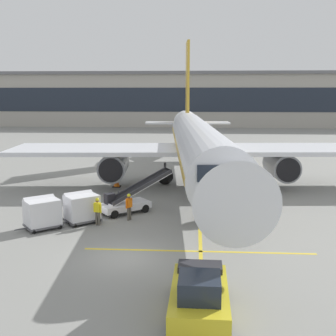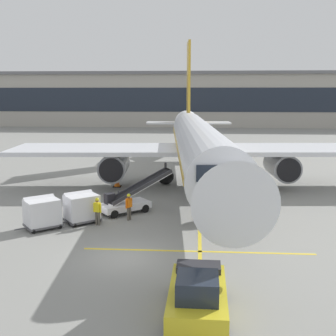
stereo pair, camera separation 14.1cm
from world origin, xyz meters
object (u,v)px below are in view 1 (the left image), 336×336
Objects in this scene: ground_crew_wingwalker at (129,205)px; safety_cone_engine_keepout at (117,182)px; baggage_cart_lead at (82,207)px; ground_crew_by_loader at (82,202)px; parked_airplane at (197,144)px; ground_crew_marshaller at (84,209)px; baggage_cart_second at (42,212)px; belt_loader at (128,200)px; pushback_tug at (199,294)px; ground_crew_by_carts at (98,210)px.

safety_cone_engine_keepout is at bearing 104.98° from ground_crew_wingwalker.
ground_crew_by_loader is (-0.29, 1.11, -0.00)m from baggage_cart_lead.
parked_airplane is 15.83× the size of baggage_cart_lead.
ground_crew_by_loader is at bearing 110.26° from ground_crew_marshaller.
ground_crew_wingwalker is (4.98, 1.96, -0.00)m from baggage_cart_second.
belt_loader is 2.86× the size of ground_crew_by_loader.
belt_loader is 5.96m from baggage_cart_second.
parked_airplane is 15.64m from baggage_cart_second.
baggage_cart_second is 13.44m from pushback_tug.
baggage_cart_lead is at bearing -135.78° from belt_loader.
ground_crew_marshaller is 2.85m from ground_crew_wingwalker.
parked_airplane is at bearing 61.81° from ground_crew_by_carts.
belt_loader reaches higher than ground_crew_wingwalker.
ground_crew_marshaller is at bearing -129.29° from belt_loader.
ground_crew_by_carts is 2.13m from ground_crew_wingwalker.
ground_crew_marshaller reaches higher than safety_cone_engine_keepout.
belt_loader is 3.55m from baggage_cart_lead.
baggage_cart_lead is at bearing -75.17° from ground_crew_by_loader.
pushback_tug is (7.30, -10.93, -0.17)m from baggage_cart_lead.
baggage_cart_lead is at bearing 154.77° from ground_crew_by_carts.
belt_loader is 2.86× the size of ground_crew_marshaller.
pushback_tug is at bearing -69.24° from ground_crew_wingwalker.
parked_airplane is at bearing 56.30° from baggage_cart_lead.
belt_loader reaches higher than ground_crew_marshaller.
parked_airplane is at bearing 52.59° from baggage_cart_second.
baggage_cart_lead reaches higher than ground_crew_by_carts.
parked_airplane is at bearing 57.98° from ground_crew_marshaller.
pushback_tug reaches higher than ground_crew_by_loader.
belt_loader is at bearing 65.08° from ground_crew_by_carts.
ground_crew_by_loader is (-2.83, -1.36, 0.17)m from belt_loader.
ground_crew_by_carts is (3.21, 0.77, -0.00)m from baggage_cart_second.
baggage_cart_lead is 3.38× the size of safety_cone_engine_keepout.
ground_crew_by_loader and ground_crew_wingwalker have the same top height.
baggage_cart_lead is at bearing -91.84° from safety_cone_engine_keepout.
belt_loader is 2.86× the size of ground_crew_wingwalker.
baggage_cart_second is 1.51× the size of ground_crew_by_loader.
ground_crew_by_loader is 2.18m from ground_crew_by_carts.
parked_airplane reaches higher than baggage_cart_second.
belt_loader is at bearing 50.71° from ground_crew_marshaller.
parked_airplane reaches higher than ground_crew_by_carts.
ground_crew_wingwalker is (2.67, 1.00, 0.00)m from ground_crew_marshaller.
ground_crew_wingwalker is at bearing 34.09° from ground_crew_by_carts.
baggage_cart_lead is at bearing -123.70° from parked_airplane.
ground_crew_marshaller is at bearing -54.59° from baggage_cart_lead.
pushback_tug reaches higher than ground_crew_marshaller.
ground_crew_by_loader reaches higher than safety_cone_engine_keepout.
belt_loader is 6.42× the size of safety_cone_engine_keepout.
ground_crew_by_loader is at bearing 131.06° from ground_crew_by_carts.
baggage_cart_lead is at bearing -167.26° from ground_crew_wingwalker.
pushback_tug is (0.02, -21.86, -2.87)m from parked_airplane.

